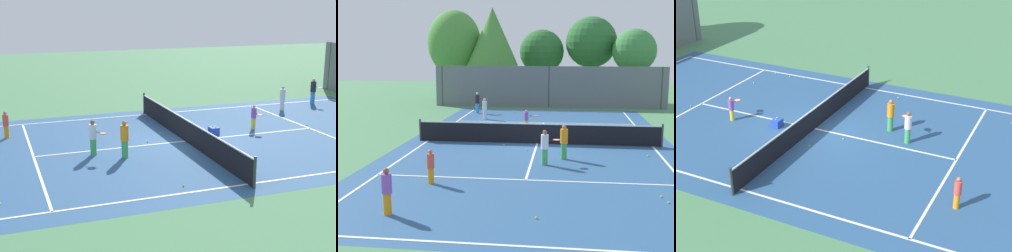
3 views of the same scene
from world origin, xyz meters
TOP-DOWN VIEW (x-y plane):
  - ground_plane at (0.00, 0.00)m, footprint 80.00×80.00m
  - court_surface at (0.00, 0.00)m, footprint 13.00×25.00m
  - tennis_net at (0.00, 0.00)m, footprint 11.90×0.10m
  - player_0 at (-0.84, 3.84)m, footprint 0.82×0.35m
  - player_1 at (-3.23, -7.24)m, footprint 0.26×0.26m
  - player_2 at (0.57, -4.13)m, footprint 0.84×0.68m
  - player_4 at (-4.90, 10.13)m, footprint 0.90×0.40m
  - player_5 at (1.31, -3.07)m, footprint 0.32×0.32m
  - player_6 at (-3.90, 7.38)m, footprint 0.29×0.29m
  - ball_crate at (-0.55, 1.61)m, footprint 0.48×0.38m
  - tennis_ball_4 at (-0.52, 6.62)m, footprint 0.07×0.07m
  - tennis_ball_5 at (-1.56, -0.60)m, footprint 0.07×0.07m
  - tennis_ball_6 at (4.94, -2.08)m, footprint 0.07×0.07m
  - tennis_ball_7 at (4.28, 0.73)m, footprint 0.07×0.07m
  - tennis_ball_8 at (4.41, -7.79)m, footprint 0.07×0.07m
  - tennis_ball_11 at (-3.49, 0.85)m, footprint 0.07×0.07m
  - tennis_ball_12 at (-0.38, -1.60)m, footprint 0.07×0.07m

SIDE VIEW (x-z plane):
  - ground_plane at x=0.00m, z-range 0.00..0.00m
  - court_surface at x=0.00m, z-range 0.00..0.01m
  - tennis_ball_4 at x=-0.52m, z-range 0.00..0.07m
  - tennis_ball_5 at x=-1.56m, z-range 0.00..0.07m
  - tennis_ball_6 at x=4.94m, z-range 0.00..0.07m
  - tennis_ball_7 at x=4.28m, z-range 0.00..0.07m
  - tennis_ball_8 at x=4.41m, z-range 0.00..0.07m
  - tennis_ball_11 at x=-3.49m, z-range 0.00..0.07m
  - tennis_ball_12 at x=-0.38m, z-range 0.00..0.07m
  - ball_crate at x=-0.55m, z-range -0.03..0.39m
  - tennis_net at x=0.00m, z-range -0.04..1.06m
  - player_0 at x=-0.84m, z-range 0.03..1.18m
  - player_1 at x=-3.23m, z-range 0.01..1.22m
  - player_6 at x=-3.90m, z-range 0.02..1.37m
  - player_2 at x=0.57m, z-range 0.03..1.45m
  - player_5 at x=1.31m, z-range 0.02..1.50m
  - player_4 at x=-4.90m, z-range 0.03..1.52m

